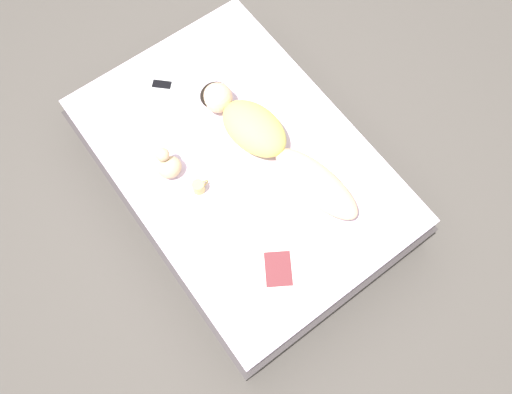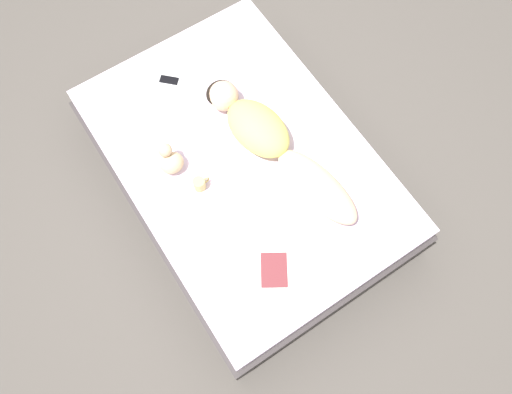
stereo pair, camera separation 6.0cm
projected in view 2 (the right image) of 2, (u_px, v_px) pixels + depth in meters
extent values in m
plane|color=#4C4742|center=(245.00, 185.00, 3.62)|extent=(12.00, 12.00, 0.00)
cube|color=#383333|center=(244.00, 177.00, 3.47)|extent=(1.52, 2.18, 0.32)
cube|color=silver|center=(243.00, 162.00, 3.25)|extent=(1.46, 2.12, 0.16)
ellipsoid|color=#DBB28E|center=(317.00, 187.00, 3.02)|extent=(0.34, 0.66, 0.15)
ellipsoid|color=#D1C660|center=(258.00, 128.00, 3.13)|extent=(0.38, 0.52, 0.21)
ellipsoid|color=black|center=(221.00, 93.00, 3.22)|extent=(0.23, 0.22, 0.11)
sphere|color=#DBB28E|center=(224.00, 96.00, 3.22)|extent=(0.20, 0.20, 0.20)
cube|color=silver|center=(233.00, 271.00, 2.91)|extent=(0.36, 0.38, 0.01)
cube|color=silver|center=(274.00, 270.00, 2.91)|extent=(0.36, 0.38, 0.01)
cube|color=maroon|center=(274.00, 270.00, 2.90)|extent=(0.24, 0.26, 0.00)
cylinder|color=tan|center=(199.00, 184.00, 3.06)|extent=(0.07, 0.07, 0.09)
cylinder|color=black|center=(199.00, 182.00, 3.02)|extent=(0.06, 0.06, 0.01)
torus|color=tan|center=(205.00, 181.00, 3.07)|extent=(0.06, 0.01, 0.06)
cube|color=silver|center=(169.00, 80.00, 3.37)|extent=(0.16, 0.16, 0.01)
cube|color=black|center=(169.00, 80.00, 3.37)|extent=(0.13, 0.13, 0.00)
ellipsoid|color=#D1B289|center=(172.00, 163.00, 3.09)|extent=(0.15, 0.14, 0.13)
sphere|color=#D1B289|center=(165.00, 150.00, 3.02)|extent=(0.09, 0.09, 0.09)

